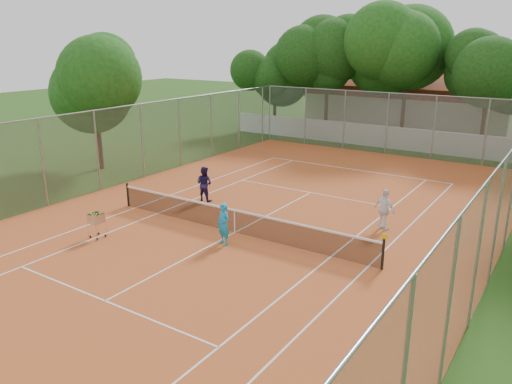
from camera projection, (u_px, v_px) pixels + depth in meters
The scene contains 12 objects.
ground at pixel (235, 233), 19.48m from camera, with size 120.00×120.00×0.00m, color #1D3D10.
court_pad at pixel (235, 233), 19.48m from camera, with size 18.00×34.00×0.02m, color #BC5524.
court_lines at pixel (235, 233), 19.47m from camera, with size 10.98×23.78×0.01m, color white.
tennis_net at pixel (235, 221), 19.33m from camera, with size 11.88×0.10×0.98m, color black.
perimeter_fence at pixel (234, 184), 18.90m from camera, with size 18.00×34.00×4.00m, color slate.
boundary_wall at pixel (395, 138), 34.43m from camera, with size 26.00×0.30×1.50m, color white.
clubhouse at pixel (412, 101), 43.05m from camera, with size 16.40×9.00×4.40m, color beige.
tropical_trees at pixel (414, 73), 35.59m from camera, with size 29.00×19.00×10.00m, color #0F340D.
player_near at pixel (224, 224), 18.14m from camera, with size 0.57×0.38×1.57m, color #1897CE.
player_far_left at pixel (204, 184), 23.15m from camera, with size 0.79×0.62×1.63m, color #201848.
player_far_right at pixel (385, 210), 19.57m from camera, with size 0.97×0.40×1.66m, color white.
ball_hopper at pixel (97, 225), 18.83m from camera, with size 0.51×0.51×1.05m, color #BBBBC2.
Camera 1 is at (10.69, -14.71, 7.22)m, focal length 35.00 mm.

